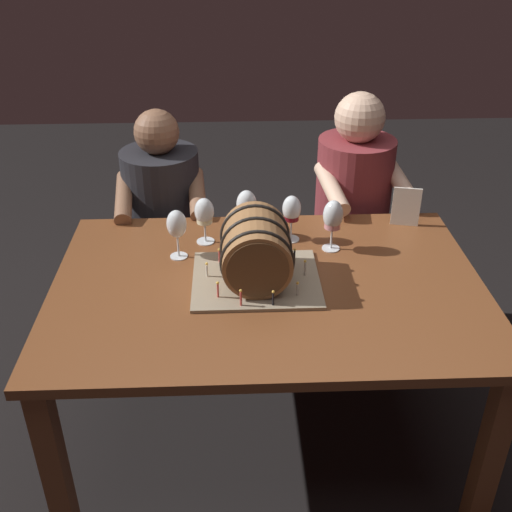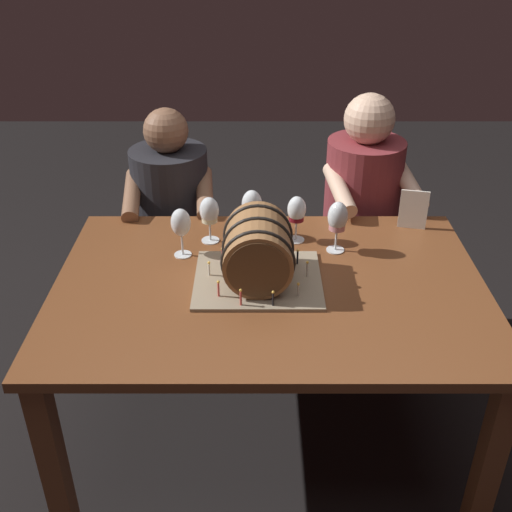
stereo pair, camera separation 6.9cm
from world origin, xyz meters
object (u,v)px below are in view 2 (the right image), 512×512
Objects in this scene: wine_glass_rose at (336,219)px; wine_glass_empty at (179,224)px; barrel_cake at (256,252)px; wine_glass_white at (207,212)px; person_seated_right at (357,229)px; menu_card at (411,209)px; wine_glass_red at (295,211)px; dining_table at (268,305)px; person_seated_left at (172,236)px; wine_glass_amber at (250,206)px.

wine_glass_rose is 1.06× the size of wine_glass_empty.
barrel_cake is at bearing -143.90° from wine_glass_rose.
barrel_cake is at bearing -57.55° from wine_glass_white.
person_seated_right is at bearing 57.07° from barrel_cake.
menu_card is (0.62, 0.40, -0.03)m from barrel_cake.
wine_glass_red is at bearing 63.23° from barrel_cake.
barrel_cake is (-0.04, 0.01, 0.21)m from dining_table.
menu_card is (0.89, 0.22, -0.05)m from wine_glass_empty.
wine_glass_red is at bearing -126.59° from person_seated_right.
wine_glass_empty is (-0.57, -0.04, -0.00)m from wine_glass_rose.
person_seated_left is (-0.54, 0.44, -0.34)m from wine_glass_red.
person_seated_left is at bearing 140.78° from wine_glass_red.
wine_glass_amber is at bearing 30.65° from wine_glass_empty.
wine_glass_rose is 1.04× the size of wine_glass_amber.
wine_glass_white is 0.97× the size of wine_glass_empty.
barrel_cake is 2.19× the size of wine_glass_rose.
wine_glass_red is 0.48m from menu_card.
wine_glass_rose is 0.33m from wine_glass_amber.
wine_glass_empty is at bearing -153.67° from menu_card.
person_seated_right reaches higher than person_seated_left.
wine_glass_white is 1.14× the size of menu_card.
menu_card is at bearing 32.74° from barrel_cake.
wine_glass_rose is 0.92m from person_seated_left.
dining_table is 0.41m from wine_glass_rose.
person_seated_right is at bearing 0.02° from person_seated_left.
wine_glass_white is 0.99× the size of wine_glass_red.
person_seated_left is (-0.39, 0.73, -0.33)m from barrel_cake.
dining_table is at bearing -138.19° from wine_glass_rose.
wine_glass_empty reaches higher than dining_table.
wine_glass_rose is at bearing -8.88° from wine_glass_white.
wine_glass_amber is 0.16× the size of person_seated_right.
person_seated_left is at bearing 118.15° from barrel_cake.
barrel_cake is at bearing -116.77° from wine_glass_red.
wine_glass_red reaches higher than dining_table.
person_seated_right is (0.43, 0.74, -0.09)m from dining_table.
wine_glass_red is at bearing 0.68° from wine_glass_white.
menu_card is (0.57, 0.41, 0.17)m from dining_table.
barrel_cake is 2.36× the size of wine_glass_red.
wine_glass_white is at bearing -64.84° from person_seated_left.
wine_glass_empty reaches higher than wine_glass_white.
wine_glass_amber reaches higher than wine_glass_red.
person_seated_right is at bearing 70.74° from wine_glass_rose.
person_seated_left is at bearing 115.16° from wine_glass_white.
menu_card is (0.32, 0.18, -0.05)m from wine_glass_rose.
wine_glass_white is 0.17m from wine_glass_amber.
menu_card is (0.80, 0.11, -0.04)m from wine_glass_white.
wine_glass_empty is at bearing -143.66° from person_seated_right.
dining_table is 0.86m from person_seated_left.
wine_glass_red is at bearing 70.68° from dining_table.
menu_card is at bearing 13.75° from wine_glass_empty.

